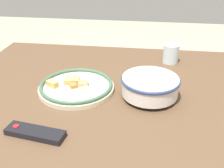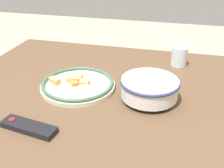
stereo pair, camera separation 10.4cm
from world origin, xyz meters
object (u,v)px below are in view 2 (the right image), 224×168
at_px(food_plate, 78,84).
at_px(noodle_bowl, 149,88).
at_px(tv_remote, 29,127).
at_px(drinking_glass, 179,56).

bearing_deg(food_plate, noodle_bowl, 176.55).
relative_size(noodle_bowl, tv_remote, 1.14).
relative_size(tv_remote, drinking_glass, 2.12).
bearing_deg(tv_remote, noodle_bowl, -42.64).
xyz_separation_m(food_plate, drinking_glass, (-0.40, -0.35, 0.03)).
height_order(noodle_bowl, tv_remote, noodle_bowl).
height_order(food_plate, drinking_glass, drinking_glass).
distance_m(tv_remote, drinking_glass, 0.79).
height_order(noodle_bowl, food_plate, noodle_bowl).
bearing_deg(food_plate, tv_remote, 79.64).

